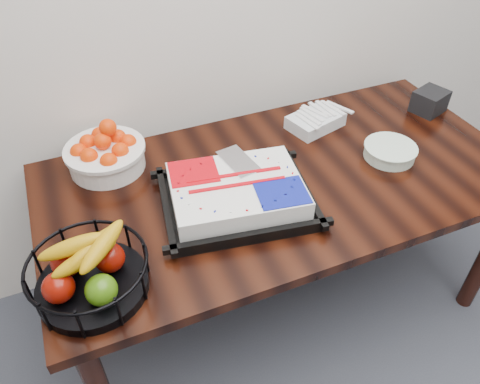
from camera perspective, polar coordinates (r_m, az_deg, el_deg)
name	(u,v)px	position (r m, az deg, el deg)	size (l,w,h in m)	color
table	(283,193)	(1.82, 5.28, -0.11)	(1.80, 0.90, 0.75)	black
cake_tray	(237,194)	(1.60, -0.42, -0.22)	(0.56, 0.47, 0.10)	black
tangerine_bowl	(105,150)	(1.81, -16.18, 4.98)	(0.30, 0.30, 0.19)	white
fruit_basket	(89,272)	(1.39, -17.94, -9.30)	(0.34, 0.34, 0.18)	black
plate_stack	(390,152)	(1.92, 17.79, 4.72)	(0.20, 0.20, 0.05)	white
fork_bag	(315,120)	(2.03, 9.17, 8.61)	(0.26, 0.20, 0.06)	silver
napkin_box	(430,101)	(2.27, 22.12, 10.21)	(0.14, 0.12, 0.10)	black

